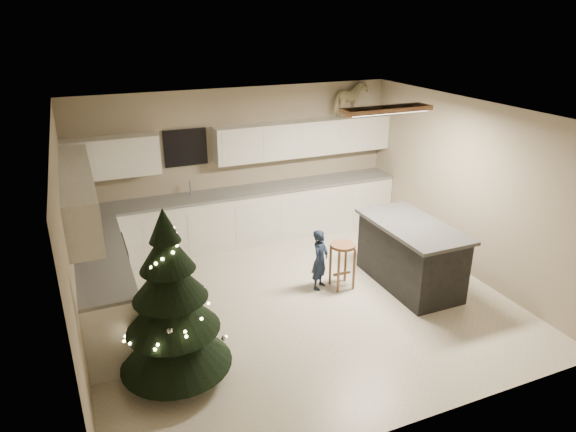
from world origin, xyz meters
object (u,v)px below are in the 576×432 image
Objects in this scene: christmas_tree at (172,312)px; rocking_horse at (350,99)px; island at (410,254)px; bar_stool at (343,255)px; toddler at (320,259)px.

rocking_horse is (3.87, 3.23, 1.49)m from christmas_tree.
island is at bearing 11.78° from christmas_tree.
toddler is at bearing 161.66° from bar_stool.
island is 1.31m from toddler.
toddler is (-1.25, 0.41, -0.03)m from island.
rocking_horse is at bearing 60.07° from bar_stool.
toddler reaches higher than bar_stool.
bar_stool is at bearing -58.21° from toddler.
bar_stool is at bearing 128.09° from rocking_horse.
rocking_horse reaches higher than christmas_tree.
christmas_tree reaches higher than toddler.
rocking_horse is at bearing 82.76° from island.
christmas_tree is 2.67× the size of rocking_horse.
island is at bearing 150.78° from rocking_horse.
island is at bearing -58.17° from toddler.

